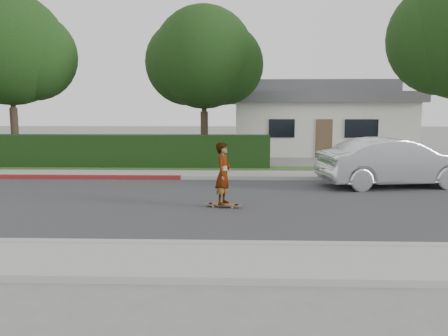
% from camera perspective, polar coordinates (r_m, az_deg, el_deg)
% --- Properties ---
extents(ground, '(120.00, 120.00, 0.00)m').
position_cam_1_polar(ground, '(12.61, -12.58, -4.40)').
color(ground, slate).
rests_on(ground, ground).
extents(road, '(60.00, 8.00, 0.01)m').
position_cam_1_polar(road, '(12.61, -12.58, -4.38)').
color(road, '#2D2D30').
rests_on(road, ground).
extents(curb_near, '(60.00, 0.20, 0.15)m').
position_cam_1_polar(curb_near, '(8.80, -19.31, -9.35)').
color(curb_near, '#9E9E99').
rests_on(curb_near, ground).
extents(sidewalk_near, '(60.00, 1.60, 0.12)m').
position_cam_1_polar(sidewalk_near, '(8.02, -21.65, -11.24)').
color(sidewalk_near, gray).
rests_on(sidewalk_near, ground).
extents(curb_far, '(60.00, 0.20, 0.15)m').
position_cam_1_polar(curb_far, '(16.53, -9.07, -1.24)').
color(curb_far, '#9E9E99').
rests_on(curb_far, ground).
extents(curb_red_section, '(12.00, 0.21, 0.15)m').
position_cam_1_polar(curb_red_section, '(18.16, -24.76, -1.05)').
color(curb_red_section, maroon).
rests_on(curb_red_section, ground).
extents(sidewalk_far, '(60.00, 1.60, 0.12)m').
position_cam_1_polar(sidewalk_far, '(17.41, -8.51, -0.84)').
color(sidewalk_far, gray).
rests_on(sidewalk_far, ground).
extents(planting_strip, '(60.00, 1.60, 0.10)m').
position_cam_1_polar(planting_strip, '(18.97, -7.64, -0.17)').
color(planting_strip, '#2D4C1E').
rests_on(planting_strip, ground).
extents(hedge, '(15.00, 1.00, 1.50)m').
position_cam_1_polar(hedge, '(20.18, -15.83, 2.07)').
color(hedge, black).
rests_on(hedge, ground).
extents(tree_left, '(5.99, 5.21, 8.00)m').
position_cam_1_polar(tree_left, '(23.37, -26.00, 13.41)').
color(tree_left, '#33261C').
rests_on(tree_left, ground).
extents(tree_center, '(5.66, 4.84, 7.44)m').
position_cam_1_polar(tree_center, '(21.32, -2.64, 13.81)').
color(tree_center, '#33261C').
rests_on(tree_center, ground).
extents(house, '(10.60, 8.60, 4.30)m').
position_cam_1_polar(house, '(28.36, 11.83, 6.41)').
color(house, beige).
rests_on(house, ground).
extents(skateboard, '(1.00, 0.39, 0.09)m').
position_cam_1_polar(skateboard, '(11.63, -0.08, -4.79)').
color(skateboard, orange).
rests_on(skateboard, ground).
extents(skateboarder, '(0.54, 0.68, 1.64)m').
position_cam_1_polar(skateboarder, '(11.48, -0.08, -0.73)').
color(skateboarder, white).
rests_on(skateboarder, skateboard).
extents(car_silver, '(5.23, 2.54, 1.65)m').
position_cam_1_polar(car_silver, '(15.78, 21.38, 0.67)').
color(car_silver, silver).
rests_on(car_silver, ground).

